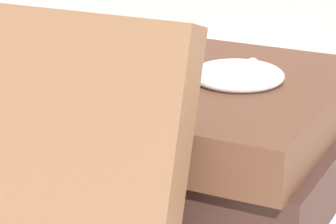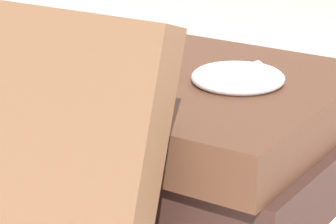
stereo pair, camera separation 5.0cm
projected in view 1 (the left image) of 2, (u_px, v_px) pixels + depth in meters
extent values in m
plane|color=silver|center=(179.00, 216.00, 0.44)|extent=(3.00, 3.00, 0.00)
cube|color=#331E19|center=(191.00, 145.00, 0.48)|extent=(0.20, 0.18, 0.04)
cube|color=maroon|center=(69.00, 122.00, 0.52)|extent=(0.02, 0.17, 0.04)
cube|color=#4C2D1E|center=(188.00, 100.00, 0.46)|extent=(0.18, 0.17, 0.03)
cube|color=maroon|center=(73.00, 81.00, 0.50)|extent=(0.02, 0.16, 0.03)
cube|color=brown|center=(67.00, 141.00, 0.38)|extent=(0.12, 0.06, 0.12)
cylinder|color=silver|center=(238.00, 75.00, 0.45)|extent=(0.05, 0.05, 0.01)
torus|color=silver|center=(238.00, 75.00, 0.45)|extent=(0.05, 0.05, 0.01)
sphere|color=silver|center=(253.00, 63.00, 0.47)|extent=(0.01, 0.01, 0.01)
torus|color=black|center=(163.00, 88.00, 0.64)|extent=(0.06, 0.06, 0.00)
torus|color=black|center=(226.00, 101.00, 0.61)|extent=(0.06, 0.06, 0.00)
cylinder|color=black|center=(194.00, 94.00, 0.63)|extent=(0.02, 0.01, 0.00)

